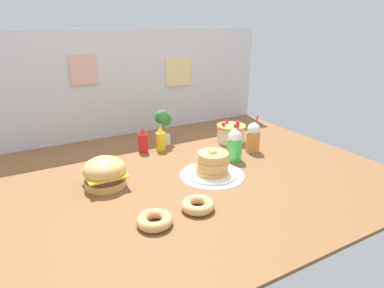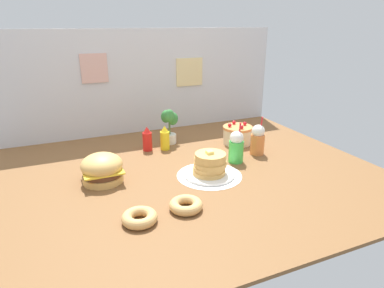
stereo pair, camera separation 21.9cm
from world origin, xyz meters
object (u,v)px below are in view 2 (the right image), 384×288
object	(u,v)px
mustard_bottle	(165,138)
burger	(102,169)
ketchup_bottle	(147,139)
cream_soda_cup	(236,147)
donut_pink_glaze	(140,217)
donut_chocolate	(186,205)
layer_cake	(237,135)
pancake_stack	(210,166)
potted_plant	(170,125)
orange_float_cup	(258,140)

from	to	relation	value
mustard_bottle	burger	bearing A→B (deg)	-144.95
ketchup_bottle	cream_soda_cup	xyz separation A→B (m)	(0.50, -0.45, 0.02)
donut_pink_glaze	donut_chocolate	bearing A→B (deg)	4.48
layer_cake	ketchup_bottle	distance (m)	0.71
layer_cake	ketchup_bottle	bearing A→B (deg)	169.46
pancake_stack	cream_soda_cup	bearing A→B (deg)	26.06
donut_chocolate	potted_plant	world-z (taller)	potted_plant
pancake_stack	mustard_bottle	distance (m)	0.56
layer_cake	mustard_bottle	distance (m)	0.58
cream_soda_cup	donut_chocolate	world-z (taller)	cream_soda_cup
layer_cake	potted_plant	distance (m)	0.54
pancake_stack	mustard_bottle	world-z (taller)	mustard_bottle
burger	potted_plant	world-z (taller)	potted_plant
burger	layer_cake	bearing A→B (deg)	13.74
orange_float_cup	donut_pink_glaze	size ratio (longest dim) A/B	1.61
ketchup_bottle	orange_float_cup	world-z (taller)	orange_float_cup
burger	pancake_stack	distance (m)	0.65
orange_float_cup	potted_plant	size ratio (longest dim) A/B	0.98
burger	pancake_stack	bearing A→B (deg)	-16.25
pancake_stack	potted_plant	xyz separation A→B (m)	(-0.03, 0.67, 0.08)
ketchup_bottle	donut_chocolate	xyz separation A→B (m)	(-0.06, -0.90, -0.06)
mustard_bottle	cream_soda_cup	xyz separation A→B (m)	(0.37, -0.42, 0.02)
potted_plant	layer_cake	bearing A→B (deg)	-23.93
ketchup_bottle	orange_float_cup	distance (m)	0.81
donut_chocolate	potted_plant	size ratio (longest dim) A/B	0.61
donut_pink_glaze	layer_cake	bearing A→B (deg)	38.04
ketchup_bottle	donut_pink_glaze	world-z (taller)	ketchup_bottle
ketchup_bottle	donut_chocolate	world-z (taller)	ketchup_bottle
pancake_stack	donut_pink_glaze	distance (m)	0.63
mustard_bottle	potted_plant	bearing A→B (deg)	56.05
ketchup_bottle	donut_chocolate	size ratio (longest dim) A/B	1.08
burger	donut_pink_glaze	distance (m)	0.53
ketchup_bottle	cream_soda_cup	world-z (taller)	cream_soda_cup
donut_pink_glaze	pancake_stack	bearing A→B (deg)	31.89
potted_plant	donut_chocolate	bearing A→B (deg)	-105.06
pancake_stack	ketchup_bottle	size ratio (longest dim) A/B	1.70
donut_chocolate	potted_plant	bearing A→B (deg)	74.94
orange_float_cup	donut_chocolate	size ratio (longest dim) A/B	1.61
pancake_stack	mustard_bottle	bearing A→B (deg)	100.79
cream_soda_cup	orange_float_cup	distance (m)	0.23
burger	mustard_bottle	bearing A→B (deg)	35.05
burger	pancake_stack	xyz separation A→B (m)	(0.63, -0.18, -0.02)
cream_soda_cup	donut_pink_glaze	xyz separation A→B (m)	(-0.80, -0.46, -0.08)
orange_float_cup	donut_pink_glaze	bearing A→B (deg)	-152.52
layer_cake	cream_soda_cup	xyz separation A→B (m)	(-0.20, -0.32, 0.04)
burger	mustard_bottle	xyz separation A→B (m)	(0.52, 0.37, 0.00)
burger	layer_cake	size ratio (longest dim) A/B	1.06
layer_cake	potted_plant	xyz separation A→B (m)	(-0.49, 0.22, 0.08)
cream_soda_cup	layer_cake	bearing A→B (deg)	57.94
donut_chocolate	burger	bearing A→B (deg)	124.14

